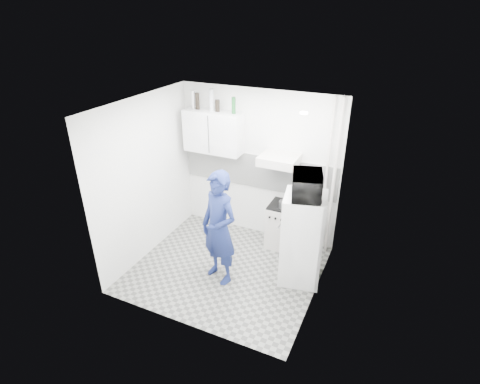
% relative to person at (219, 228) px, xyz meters
% --- Properties ---
extents(floor, '(2.80, 2.80, 0.00)m').
position_rel_person_xyz_m(floor, '(0.00, 0.21, -0.88)').
color(floor, slate).
rests_on(floor, ground).
extents(ceiling, '(2.80, 2.80, 0.00)m').
position_rel_person_xyz_m(ceiling, '(0.00, 0.21, 1.72)').
color(ceiling, white).
rests_on(ceiling, wall_back).
extents(wall_back, '(2.80, 0.00, 2.80)m').
position_rel_person_xyz_m(wall_back, '(0.00, 1.46, 0.42)').
color(wall_back, white).
rests_on(wall_back, floor).
extents(wall_left, '(0.00, 2.60, 2.60)m').
position_rel_person_xyz_m(wall_left, '(-1.40, 0.21, 0.42)').
color(wall_left, white).
rests_on(wall_left, floor).
extents(wall_right, '(0.00, 2.60, 2.60)m').
position_rel_person_xyz_m(wall_right, '(1.40, 0.21, 0.42)').
color(wall_right, white).
rests_on(wall_right, floor).
extents(person, '(0.75, 0.62, 1.76)m').
position_rel_person_xyz_m(person, '(0.00, 0.00, 0.00)').
color(person, navy).
rests_on(person, floor).
extents(stove, '(0.48, 0.48, 0.77)m').
position_rel_person_xyz_m(stove, '(0.57, 1.21, -0.50)').
color(stove, beige).
rests_on(stove, floor).
extents(fridge, '(0.68, 0.68, 1.41)m').
position_rel_person_xyz_m(fridge, '(1.10, 0.50, -0.17)').
color(fridge, white).
rests_on(fridge, floor).
extents(stove_top, '(0.46, 0.46, 0.03)m').
position_rel_person_xyz_m(stove_top, '(0.57, 1.21, -0.10)').
color(stove_top, black).
rests_on(stove_top, stove).
extents(saucepan, '(0.20, 0.20, 0.11)m').
position_rel_person_xyz_m(saucepan, '(0.61, 1.14, -0.03)').
color(saucepan, silver).
rests_on(saucepan, stove_top).
extents(microwave, '(0.68, 0.55, 0.33)m').
position_rel_person_xyz_m(microwave, '(1.10, 0.50, 0.69)').
color(microwave, black).
rests_on(microwave, fridge).
extents(bottle_a, '(0.07, 0.07, 0.29)m').
position_rel_person_xyz_m(bottle_a, '(-1.11, 1.29, 1.47)').
color(bottle_a, silver).
rests_on(bottle_a, upper_cabinet).
extents(bottle_b, '(0.07, 0.07, 0.27)m').
position_rel_person_xyz_m(bottle_b, '(-1.03, 1.29, 1.46)').
color(bottle_b, black).
rests_on(bottle_b, upper_cabinet).
extents(bottle_d, '(0.08, 0.08, 0.35)m').
position_rel_person_xyz_m(bottle_d, '(-0.77, 1.29, 1.50)').
color(bottle_d, '#B2B7BC').
rests_on(bottle_d, upper_cabinet).
extents(canister_a, '(0.08, 0.08, 0.19)m').
position_rel_person_xyz_m(canister_a, '(-0.66, 1.29, 1.42)').
color(canister_a, black).
rests_on(canister_a, upper_cabinet).
extents(bottle_e, '(0.07, 0.07, 0.26)m').
position_rel_person_xyz_m(bottle_e, '(-0.37, 1.29, 1.45)').
color(bottle_e, '#144C1E').
rests_on(bottle_e, upper_cabinet).
extents(upper_cabinet, '(1.00, 0.35, 0.70)m').
position_rel_person_xyz_m(upper_cabinet, '(-0.75, 1.29, 0.97)').
color(upper_cabinet, white).
rests_on(upper_cabinet, wall_back).
extents(range_hood, '(0.60, 0.50, 0.14)m').
position_rel_person_xyz_m(range_hood, '(0.45, 1.21, 0.69)').
color(range_hood, beige).
rests_on(range_hood, wall_back).
extents(backsplash, '(2.74, 0.03, 0.60)m').
position_rel_person_xyz_m(backsplash, '(0.00, 1.45, 0.32)').
color(backsplash, white).
rests_on(backsplash, wall_back).
extents(pipe_a, '(0.05, 0.05, 2.60)m').
position_rel_person_xyz_m(pipe_a, '(1.30, 1.38, 0.42)').
color(pipe_a, beige).
rests_on(pipe_a, floor).
extents(pipe_b, '(0.04, 0.04, 2.60)m').
position_rel_person_xyz_m(pipe_b, '(1.18, 1.38, 0.42)').
color(pipe_b, beige).
rests_on(pipe_b, floor).
extents(ceiling_spot_fixture, '(0.10, 0.10, 0.02)m').
position_rel_person_xyz_m(ceiling_spot_fixture, '(1.00, 0.41, 1.69)').
color(ceiling_spot_fixture, white).
rests_on(ceiling_spot_fixture, ceiling).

